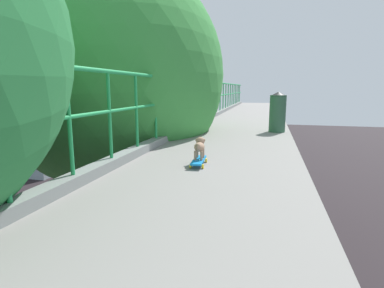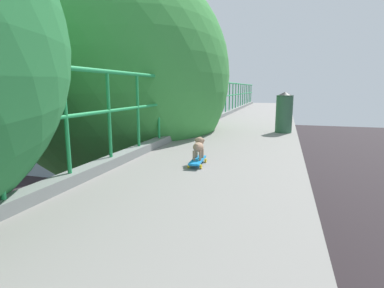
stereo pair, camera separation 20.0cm
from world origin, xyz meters
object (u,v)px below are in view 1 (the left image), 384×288
(city_bus, at_px, (129,158))
(small_dog, at_px, (200,146))
(toy_skateboard, at_px, (199,161))
(litter_bin, at_px, (278,112))

(city_bus, relative_size, small_dog, 31.90)
(toy_skateboard, bearing_deg, litter_bin, 73.07)
(small_dog, bearing_deg, toy_skateboard, -88.33)
(city_bus, height_order, toy_skateboard, toy_skateboard)
(city_bus, relative_size, litter_bin, 10.92)
(small_dog, relative_size, litter_bin, 0.34)
(city_bus, height_order, small_dog, small_dog)
(city_bus, xyz_separation_m, small_dog, (9.36, -16.87, 4.48))
(toy_skateboard, xyz_separation_m, small_dog, (-0.00, 0.06, 0.20))
(toy_skateboard, xyz_separation_m, litter_bin, (1.11, 3.63, 0.43))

